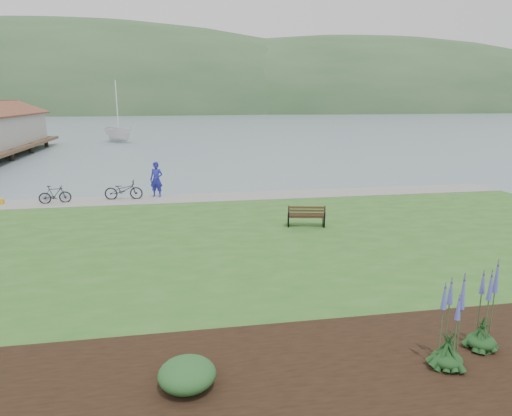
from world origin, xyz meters
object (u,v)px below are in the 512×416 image
(person, at_px, (156,177))
(sailboat, at_px, (119,142))
(bicycle_a, at_px, (124,190))
(park_bench, at_px, (306,216))

(person, distance_m, sailboat, 37.70)
(sailboat, bearing_deg, person, -118.48)
(bicycle_a, bearing_deg, park_bench, -126.24)
(park_bench, distance_m, person, 9.47)
(person, bearing_deg, sailboat, 119.23)
(bicycle_a, distance_m, sailboat, 37.74)
(person, relative_size, bicycle_a, 1.15)
(person, xyz_separation_m, bicycle_a, (-1.71, -0.30, -0.62))
(person, xyz_separation_m, sailboat, (-6.09, 37.17, -1.54))
(park_bench, height_order, bicycle_a, bicycle_a)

